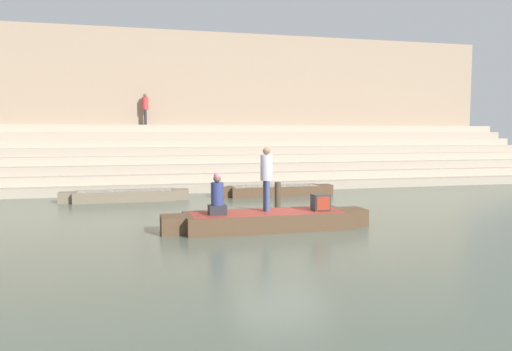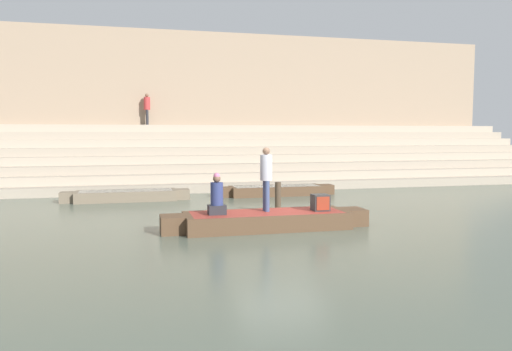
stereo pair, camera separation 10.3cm
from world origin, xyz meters
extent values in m
plane|color=#566051|center=(0.00, 0.00, 0.00)|extent=(120.00, 120.00, 0.00)
cube|color=tan|center=(0.00, 11.26, 0.19)|extent=(36.00, 6.21, 0.38)
cube|color=#B2A28D|center=(0.00, 11.65, 0.57)|extent=(36.00, 5.44, 0.38)
cube|color=tan|center=(0.00, 12.04, 0.95)|extent=(36.00, 4.66, 0.38)
cube|color=#B2A28D|center=(0.00, 12.43, 1.33)|extent=(36.00, 3.88, 0.38)
cube|color=tan|center=(0.00, 12.81, 1.71)|extent=(36.00, 3.11, 0.38)
cube|color=#B2A28D|center=(0.00, 13.20, 2.09)|extent=(36.00, 2.33, 0.38)
cube|color=tan|center=(0.00, 13.59, 2.47)|extent=(36.00, 1.55, 0.38)
cube|color=#B2A28D|center=(0.00, 13.98, 2.85)|extent=(36.00, 0.78, 0.38)
cube|color=tan|center=(0.00, 14.97, 4.08)|extent=(34.20, 1.20, 8.16)
cube|color=brown|center=(0.00, 14.35, 0.30)|extent=(34.20, 0.12, 0.60)
cube|color=brown|center=(-0.50, -0.30, 0.23)|extent=(4.47, 1.44, 0.46)
cube|color=#993328|center=(-0.50, -0.30, 0.44)|extent=(4.11, 1.34, 0.05)
cube|color=brown|center=(2.04, -0.30, 0.23)|extent=(0.63, 0.79, 0.46)
cube|color=brown|center=(-3.05, -0.30, 0.23)|extent=(0.63, 0.79, 0.46)
cylinder|color=olive|center=(-1.17, 0.52, 0.36)|extent=(2.65, 0.04, 0.04)
cylinder|color=#3D4C75|center=(-0.47, -0.04, 0.88)|extent=(0.14, 0.14, 0.85)
cylinder|color=#3D4C75|center=(-0.47, -0.22, 0.88)|extent=(0.14, 0.14, 0.85)
cylinder|color=#B2B2BC|center=(-0.47, -0.13, 1.66)|extent=(0.33, 0.33, 0.71)
sphere|color=brown|center=(-0.47, -0.13, 2.12)|extent=(0.20, 0.20, 0.20)
cube|color=#28282D|center=(-1.89, -0.36, 0.58)|extent=(0.46, 0.36, 0.25)
cylinder|color=navy|center=(-1.89, -0.36, 1.01)|extent=(0.33, 0.33, 0.60)
sphere|color=brown|center=(-1.89, -0.36, 1.41)|extent=(0.20, 0.20, 0.20)
sphere|color=pink|center=(-1.89, -0.36, 1.48)|extent=(0.17, 0.17, 0.17)
cube|color=#2D2D2D|center=(1.01, -0.41, 0.69)|extent=(0.45, 0.41, 0.45)
cube|color=#99331E|center=(1.01, -0.62, 0.69)|extent=(0.37, 0.02, 0.37)
cube|color=#756651|center=(-4.28, 6.44, 0.20)|extent=(3.77, 1.14, 0.40)
cube|color=beige|center=(-4.28, 6.44, 0.37)|extent=(3.47, 1.04, 0.05)
cube|color=#756651|center=(-2.13, 6.44, 0.20)|extent=(0.53, 0.62, 0.40)
cube|color=#756651|center=(-6.42, 6.44, 0.20)|extent=(0.53, 0.62, 0.40)
cube|color=brown|center=(1.82, 6.67, 0.20)|extent=(3.89, 1.14, 0.40)
cube|color=beige|center=(1.82, 6.67, 0.37)|extent=(3.58, 1.04, 0.05)
cube|color=brown|center=(4.03, 6.67, 0.20)|extent=(0.54, 0.62, 0.40)
cube|color=brown|center=(-0.40, 6.67, 0.20)|extent=(0.54, 0.62, 0.40)
cylinder|color=#473828|center=(0.52, 2.08, 0.51)|extent=(0.20, 0.20, 1.03)
cylinder|color=#28282D|center=(-3.20, 14.07, 3.44)|extent=(0.14, 0.14, 0.80)
cylinder|color=#28282D|center=(-3.20, 13.89, 3.44)|extent=(0.14, 0.14, 0.80)
cylinder|color=#B23333|center=(-3.20, 13.98, 4.17)|extent=(0.33, 0.33, 0.66)
sphere|color=brown|center=(-3.20, 13.98, 4.60)|extent=(0.19, 0.19, 0.19)
camera|label=1|loc=(-4.15, -13.25, 2.61)|focal=35.00mm
camera|label=2|loc=(-4.05, -13.28, 2.61)|focal=35.00mm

